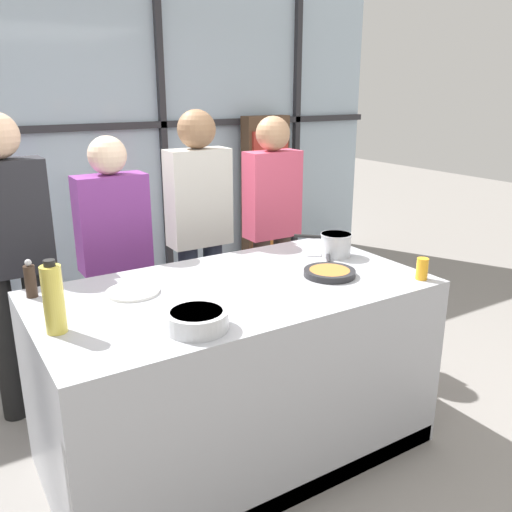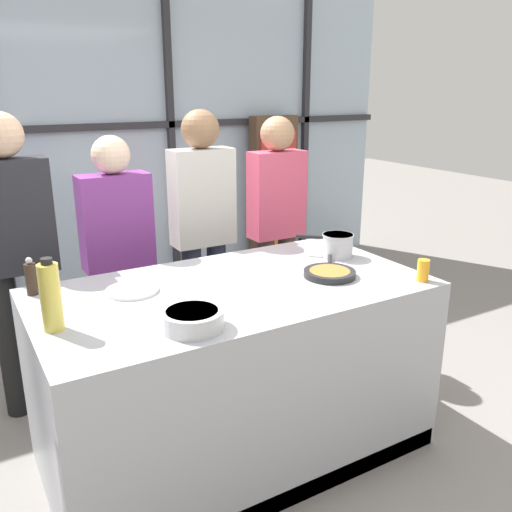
{
  "view_description": "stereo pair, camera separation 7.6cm",
  "coord_description": "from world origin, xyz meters",
  "px_view_note": "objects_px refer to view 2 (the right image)",
  "views": [
    {
      "loc": [
        -1.24,
        -2.17,
        1.88
      ],
      "look_at": [
        0.19,
        0.1,
        1.04
      ],
      "focal_mm": 38.0,
      "sensor_mm": 36.0,
      "label": 1
    },
    {
      "loc": [
        -1.17,
        -2.21,
        1.88
      ],
      "look_at": [
        0.19,
        0.1,
        1.04
      ],
      "focal_mm": 38.0,
      "sensor_mm": 36.0,
      "label": 2
    }
  ],
  "objects_px": {
    "spectator_far_left": "(15,249)",
    "oil_bottle": "(51,297)",
    "spectator_center_left": "(118,250)",
    "spectator_center_right": "(203,224)",
    "mixing_bowl": "(192,319)",
    "white_plate": "(132,290)",
    "juice_glass_near": "(423,270)",
    "frying_pan": "(330,273)",
    "saucepan": "(337,245)",
    "spectator_far_right": "(276,218)",
    "pepper_grinder": "(31,278)"
  },
  "relations": [
    {
      "from": "spectator_center_left",
      "to": "white_plate",
      "type": "xyz_separation_m",
      "value": [
        -0.17,
        -0.78,
        0.03
      ]
    },
    {
      "from": "spectator_center_left",
      "to": "mixing_bowl",
      "type": "relative_size",
      "value": 6.19
    },
    {
      "from": "white_plate",
      "to": "mixing_bowl",
      "type": "relative_size",
      "value": 0.97
    },
    {
      "from": "spectator_center_right",
      "to": "frying_pan",
      "type": "distance_m",
      "value": 1.11
    },
    {
      "from": "spectator_center_left",
      "to": "mixing_bowl",
      "type": "height_order",
      "value": "spectator_center_left"
    },
    {
      "from": "pepper_grinder",
      "to": "juice_glass_near",
      "type": "height_order",
      "value": "pepper_grinder"
    },
    {
      "from": "frying_pan",
      "to": "white_plate",
      "type": "xyz_separation_m",
      "value": [
        -0.96,
        0.3,
        -0.01
      ]
    },
    {
      "from": "spectator_center_right",
      "to": "frying_pan",
      "type": "bearing_deg",
      "value": 101.15
    },
    {
      "from": "saucepan",
      "to": "oil_bottle",
      "type": "xyz_separation_m",
      "value": [
        -1.61,
        -0.19,
        0.07
      ]
    },
    {
      "from": "spectator_center_right",
      "to": "spectator_center_left",
      "type": "bearing_deg",
      "value": -0.0
    },
    {
      "from": "spectator_center_right",
      "to": "saucepan",
      "type": "height_order",
      "value": "spectator_center_right"
    },
    {
      "from": "frying_pan",
      "to": "spectator_far_left",
      "type": "bearing_deg",
      "value": 141.61
    },
    {
      "from": "frying_pan",
      "to": "saucepan",
      "type": "distance_m",
      "value": 0.35
    },
    {
      "from": "pepper_grinder",
      "to": "juice_glass_near",
      "type": "bearing_deg",
      "value": -24.82
    },
    {
      "from": "spectator_far_left",
      "to": "oil_bottle",
      "type": "height_order",
      "value": "spectator_far_left"
    },
    {
      "from": "saucepan",
      "to": "pepper_grinder",
      "type": "xyz_separation_m",
      "value": [
        -1.62,
        0.26,
        0.01
      ]
    },
    {
      "from": "frying_pan",
      "to": "juice_glass_near",
      "type": "height_order",
      "value": "juice_glass_near"
    },
    {
      "from": "spectator_center_left",
      "to": "spectator_center_right",
      "type": "relative_size",
      "value": 0.92
    },
    {
      "from": "spectator_far_right",
      "to": "pepper_grinder",
      "type": "height_order",
      "value": "spectator_far_right"
    },
    {
      "from": "spectator_far_left",
      "to": "pepper_grinder",
      "type": "bearing_deg",
      "value": 89.39
    },
    {
      "from": "spectator_center_left",
      "to": "spectator_far_right",
      "type": "distance_m",
      "value": 1.16
    },
    {
      "from": "spectator_center_left",
      "to": "spectator_center_right",
      "type": "xyz_separation_m",
      "value": [
        0.58,
        -0.0,
        0.1
      ]
    },
    {
      "from": "spectator_far_left",
      "to": "spectator_center_right",
      "type": "relative_size",
      "value": 1.01
    },
    {
      "from": "spectator_center_left",
      "to": "spectator_center_right",
      "type": "height_order",
      "value": "spectator_center_right"
    },
    {
      "from": "saucepan",
      "to": "mixing_bowl",
      "type": "height_order",
      "value": "saucepan"
    },
    {
      "from": "oil_bottle",
      "to": "spectator_far_left",
      "type": "bearing_deg",
      "value": 90.21
    },
    {
      "from": "spectator_center_left",
      "to": "juice_glass_near",
      "type": "distance_m",
      "value": 1.8
    },
    {
      "from": "saucepan",
      "to": "mixing_bowl",
      "type": "relative_size",
      "value": 1.05
    },
    {
      "from": "spectator_center_left",
      "to": "white_plate",
      "type": "bearing_deg",
      "value": 77.92
    },
    {
      "from": "saucepan",
      "to": "oil_bottle",
      "type": "height_order",
      "value": "oil_bottle"
    },
    {
      "from": "spectator_center_right",
      "to": "saucepan",
      "type": "xyz_separation_m",
      "value": [
        0.46,
        -0.84,
        -0.0
      ]
    },
    {
      "from": "spectator_center_right",
      "to": "saucepan",
      "type": "bearing_deg",
      "value": 118.53
    },
    {
      "from": "spectator_far_left",
      "to": "saucepan",
      "type": "distance_m",
      "value": 1.82
    },
    {
      "from": "frying_pan",
      "to": "mixing_bowl",
      "type": "distance_m",
      "value": 0.9
    },
    {
      "from": "spectator_far_right",
      "to": "white_plate",
      "type": "distance_m",
      "value": 1.54
    },
    {
      "from": "white_plate",
      "to": "juice_glass_near",
      "type": "height_order",
      "value": "juice_glass_near"
    },
    {
      "from": "juice_glass_near",
      "to": "spectator_far_right",
      "type": "bearing_deg",
      "value": 89.84
    },
    {
      "from": "spectator_far_left",
      "to": "spectator_center_left",
      "type": "bearing_deg",
      "value": -180.0
    },
    {
      "from": "spectator_center_right",
      "to": "juice_glass_near",
      "type": "bearing_deg",
      "value": 112.55
    },
    {
      "from": "saucepan",
      "to": "white_plate",
      "type": "distance_m",
      "value": 1.2
    },
    {
      "from": "oil_bottle",
      "to": "white_plate",
      "type": "bearing_deg",
      "value": 31.68
    },
    {
      "from": "spectator_far_left",
      "to": "spectator_far_right",
      "type": "xyz_separation_m",
      "value": [
        1.73,
        0.0,
        -0.03
      ]
    },
    {
      "from": "white_plate",
      "to": "pepper_grinder",
      "type": "distance_m",
      "value": 0.47
    },
    {
      "from": "frying_pan",
      "to": "saucepan",
      "type": "height_order",
      "value": "saucepan"
    },
    {
      "from": "white_plate",
      "to": "juice_glass_near",
      "type": "bearing_deg",
      "value": -24.37
    },
    {
      "from": "spectator_center_left",
      "to": "oil_bottle",
      "type": "height_order",
      "value": "spectator_center_left"
    },
    {
      "from": "pepper_grinder",
      "to": "oil_bottle",
      "type": "bearing_deg",
      "value": -88.74
    },
    {
      "from": "spectator_far_right",
      "to": "mixing_bowl",
      "type": "relative_size",
      "value": 6.49
    },
    {
      "from": "spectator_far_left",
      "to": "spectator_center_right",
      "type": "distance_m",
      "value": 1.15
    },
    {
      "from": "frying_pan",
      "to": "spectator_far_right",
      "type": "bearing_deg",
      "value": 71.46
    }
  ]
}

